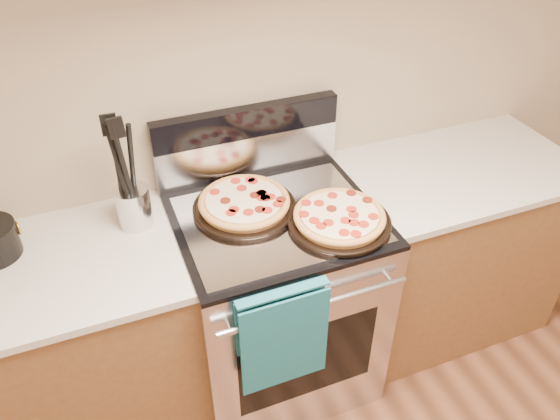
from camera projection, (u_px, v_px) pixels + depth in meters
name	position (u px, v px, depth m)	size (l,w,h in m)	color
wall_back	(241.00, 72.00, 2.05)	(4.00, 4.00, 0.00)	tan
range_body	(276.00, 302.00, 2.34)	(0.76, 0.68, 0.90)	#B7B7BC
oven_window	(308.00, 361.00, 2.09)	(0.56, 0.01, 0.40)	black
cooktop	(275.00, 217.00, 2.06)	(0.76, 0.68, 0.02)	black
backsplash_lower	(248.00, 155.00, 2.23)	(0.76, 0.06, 0.18)	silver
backsplash_upper	(247.00, 122.00, 2.14)	(0.76, 0.06, 0.12)	black
oven_handle	(316.00, 306.00, 1.85)	(0.03, 0.03, 0.70)	silver
dish_towel	(283.00, 336.00, 1.88)	(0.32, 0.05, 0.42)	#166B70
foil_sheet	(278.00, 219.00, 2.03)	(0.70, 0.55, 0.01)	gray
cabinet_left	(62.00, 360.00, 2.11)	(1.00, 0.62, 0.88)	brown
countertop_left	(29.00, 275.00, 1.83)	(1.02, 0.64, 0.03)	beige
cabinet_right	(444.00, 249.00, 2.63)	(1.00, 0.62, 0.88)	brown
countertop_right	(463.00, 170.00, 2.35)	(1.02, 0.64, 0.03)	beige
pepperoni_pizza_back	(244.00, 204.00, 2.06)	(0.39, 0.39, 0.05)	#BC7F39
pepperoni_pizza_front	(339.00, 218.00, 1.99)	(0.38, 0.38, 0.05)	#BC7F39
utensil_crock	(134.00, 207.00, 1.98)	(0.12, 0.12, 0.16)	silver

